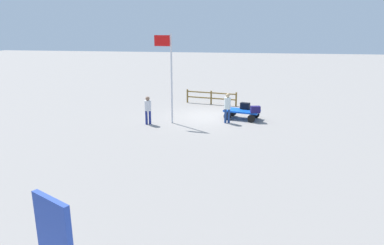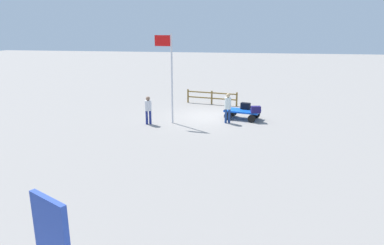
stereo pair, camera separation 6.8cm
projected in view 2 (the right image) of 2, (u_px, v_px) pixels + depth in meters
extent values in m
plane|color=gray|center=(208.00, 116.00, 22.04)|extent=(120.00, 120.00, 0.00)
cube|color=blue|center=(242.00, 111.00, 21.27)|extent=(2.31, 1.54, 0.10)
cube|color=blue|center=(227.00, 109.00, 21.66)|extent=(0.32, 1.00, 0.10)
cylinder|color=black|center=(228.00, 116.00, 21.14)|extent=(0.48, 0.23, 0.46)
cylinder|color=black|center=(233.00, 112.00, 22.11)|extent=(0.48, 0.23, 0.46)
cylinder|color=black|center=(252.00, 119.00, 20.56)|extent=(0.48, 0.23, 0.46)
cylinder|color=black|center=(256.00, 115.00, 21.54)|extent=(0.48, 0.23, 0.46)
cube|color=black|center=(245.00, 106.00, 21.47)|extent=(0.63, 0.45, 0.40)
cube|color=#1D1751|center=(256.00, 110.00, 20.53)|extent=(0.61, 0.44, 0.40)
cylinder|color=navy|center=(229.00, 116.00, 20.42)|extent=(0.14, 0.14, 0.85)
cylinder|color=navy|center=(226.00, 116.00, 20.41)|extent=(0.14, 0.14, 0.85)
cylinder|color=silver|center=(228.00, 103.00, 20.21)|extent=(0.44, 0.44, 0.68)
sphere|color=tan|center=(228.00, 95.00, 20.09)|extent=(0.24, 0.24, 0.24)
cylinder|color=navy|center=(150.00, 117.00, 20.15)|extent=(0.14, 0.14, 0.82)
cylinder|color=navy|center=(147.00, 117.00, 20.13)|extent=(0.14, 0.14, 0.82)
cylinder|color=silver|center=(148.00, 106.00, 19.96)|extent=(0.47, 0.47, 0.59)
sphere|color=#84624C|center=(148.00, 98.00, 19.85)|extent=(0.24, 0.24, 0.24)
cube|color=#2844A1|center=(51.00, 234.00, 5.55)|extent=(0.84, 0.50, 1.30)
cylinder|color=silver|center=(172.00, 80.00, 19.85)|extent=(0.10, 0.10, 5.14)
cube|color=red|center=(162.00, 41.00, 19.37)|extent=(0.93, 0.15, 0.60)
cylinder|color=brown|center=(237.00, 99.00, 24.81)|extent=(0.12, 0.12, 1.00)
cylinder|color=brown|center=(212.00, 98.00, 25.45)|extent=(0.12, 0.12, 1.00)
cylinder|color=brown|center=(188.00, 96.00, 26.08)|extent=(0.12, 0.12, 1.00)
cube|color=brown|center=(212.00, 93.00, 25.35)|extent=(3.69, 0.76, 0.08)
cube|color=brown|center=(212.00, 98.00, 25.46)|extent=(3.69, 0.76, 0.08)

